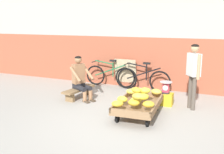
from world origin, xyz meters
The scene contains 12 objects.
ground_plane centered at (0.00, 0.00, 0.00)m, with size 80.00×80.00×0.00m, color #A39E93.
back_wall centered at (0.00, 3.35, 1.60)m, with size 16.00×0.30×3.21m.
banana_cart centered at (0.24, 0.80, 0.24)m, with size 0.93×1.49×0.36m.
banana_pile centered at (0.25, 0.73, 0.46)m, with size 0.90×1.44×0.27m.
low_bench centered at (-1.65, 1.47, 0.20)m, with size 0.43×1.13×0.27m.
vendor_seated centered at (-1.57, 1.43, 0.57)m, with size 0.74×0.63×1.14m.
plastic_crate centered at (0.62, 1.80, 0.15)m, with size 0.36×0.28×0.30m.
weighing_scale centered at (0.62, 1.80, 0.45)m, with size 0.30×0.30×0.29m.
bicycle_near_left centered at (-1.41, 2.98, 0.35)m, with size 1.66×0.48×0.86m.
bicycle_far_left centered at (-0.30, 2.90, 0.35)m, with size 1.66×0.48×0.86m.
sign_board centered at (-0.94, 3.14, 0.44)m, with size 0.70×0.21×0.88m.
customer_adult centered at (1.24, 1.76, 0.95)m, with size 0.35×0.41×1.53m.
Camera 1 is at (1.87, -4.37, 2.04)m, focal length 41.69 mm.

